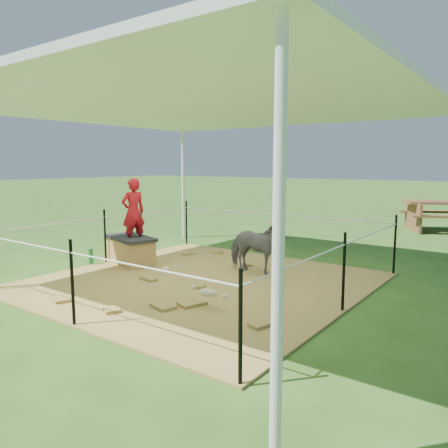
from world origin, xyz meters
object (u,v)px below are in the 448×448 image
Objects in this scene: woman at (133,207)px; pony at (255,247)px; straw_bale at (131,251)px; picnic_table_near at (443,216)px; green_bottle at (91,256)px; foal at (208,291)px.

pony is (2.09, 0.70, -0.60)m from woman.
straw_bale is 0.51× the size of picnic_table_near.
woman is 2.29m from pony.
picnic_table_near is at bearing 170.90° from woman.
straw_bale is 2.31m from pony.
green_bottle is 0.27× the size of pony.
green_bottle is 0.14× the size of picnic_table_near.
foal is (2.65, -1.10, 0.00)m from straw_bale.
foal is 8.89m from picnic_table_near.
woman is 1.15× the size of pony.
woman is 1.50× the size of foal.
woman is at bearing -144.13° from picnic_table_near.
pony reaches higher than picnic_table_near.
green_bottle is at bearing 160.25° from foal.
straw_bale is 0.83× the size of woman.
green_bottle is at bearing 110.23° from pony.
foal reaches higher than green_bottle.
pony is 0.53× the size of picnic_table_near.
picnic_table_near reaches higher than green_bottle.
green_bottle is (-0.55, -0.45, -0.08)m from straw_bale.
woman reaches higher than pony.
straw_bale is at bearing -144.73° from picnic_table_near.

